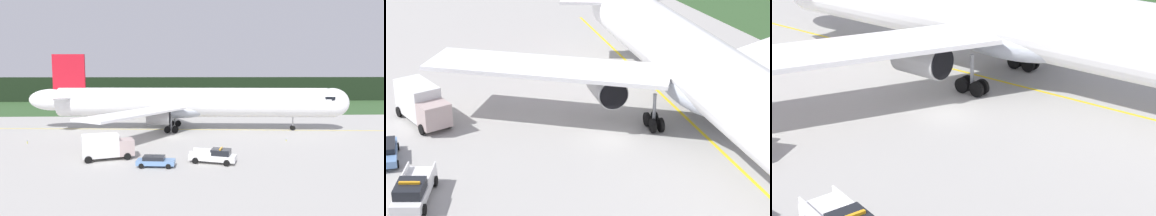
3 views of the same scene
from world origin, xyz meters
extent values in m
plane|color=#A5A29E|center=(0.00, 0.00, 0.00)|extent=(320.00, 320.00, 0.00)
cube|color=#2F4F28|center=(0.00, 49.69, 0.02)|extent=(320.00, 43.85, 0.04)
cube|color=black|center=(0.00, 71.15, 4.52)|extent=(288.00, 4.37, 9.05)
cube|color=yellow|center=(3.26, 7.56, 0.00)|extent=(81.43, 6.94, 0.01)
cylinder|color=white|center=(3.26, 7.56, 5.31)|extent=(51.33, 9.68, 5.55)
ellipsoid|color=white|center=(29.80, 5.39, 5.31)|extent=(6.54, 6.03, 5.55)
ellipsoid|color=white|center=(-23.84, 9.77, 5.72)|extent=(9.19, 4.87, 4.16)
ellipsoid|color=#A9B1BC|center=(0.71, 7.77, 3.78)|extent=(12.76, 6.81, 3.05)
cube|color=black|center=(28.50, 5.50, 6.28)|extent=(2.22, 5.40, 0.70)
cube|color=white|center=(-3.98, 19.80, 4.61)|extent=(13.56, 21.48, 0.35)
cylinder|color=#A2A2A2|center=(-1.57, 15.18, 3.38)|extent=(4.06, 2.86, 2.56)
cylinder|color=black|center=(0.40, 15.02, 3.38)|extent=(0.31, 2.36, 2.35)
cube|color=white|center=(-5.87, -3.34, 4.61)|extent=(16.14, 20.66, 0.35)
cylinder|color=#A2A2A2|center=(-2.75, 0.82, 3.38)|extent=(4.06, 2.86, 2.56)
cylinder|color=black|center=(-0.77, 0.66, 3.38)|extent=(0.31, 2.36, 2.35)
cube|color=red|center=(-20.30, 9.48, 10.45)|extent=(6.30, 0.95, 8.06)
cube|color=white|center=(-20.52, 12.92, 6.28)|extent=(4.28, 6.90, 0.28)
cube|color=white|center=(-21.08, 6.13, 6.28)|extent=(5.13, 7.02, 0.28)
cylinder|color=gray|center=(22.59, 5.98, 1.72)|extent=(0.20, 0.20, 2.53)
cylinder|color=black|center=(22.61, 6.24, 0.45)|extent=(0.91, 0.29, 0.90)
cylinder|color=black|center=(22.57, 5.72, 0.45)|extent=(0.91, 0.29, 0.90)
cylinder|color=gray|center=(0.01, 11.44, 1.87)|extent=(0.28, 0.28, 2.53)
cylinder|color=black|center=(0.68, 11.04, 0.60)|extent=(1.22, 0.40, 1.20)
cylinder|color=black|center=(0.74, 11.74, 0.60)|extent=(1.22, 0.40, 1.20)
cylinder|color=black|center=(-0.71, 11.15, 0.60)|extent=(1.22, 0.40, 1.20)
cylinder|color=black|center=(-0.66, 11.85, 0.60)|extent=(1.22, 0.40, 1.20)
cylinder|color=gray|center=(-0.58, 4.25, 1.87)|extent=(0.28, 0.28, 2.53)
cylinder|color=black|center=(0.15, 4.55, 0.60)|extent=(1.22, 0.40, 1.20)
cylinder|color=black|center=(0.09, 3.85, 0.60)|extent=(1.22, 0.40, 1.20)
cylinder|color=black|center=(-1.24, 4.66, 0.60)|extent=(1.22, 0.40, 1.20)
cylinder|color=black|center=(-1.30, 3.96, 0.60)|extent=(1.22, 0.40, 1.20)
cube|color=silver|center=(4.81, -16.10, 0.73)|extent=(6.03, 3.75, 0.70)
cube|color=black|center=(5.78, -16.43, 1.43)|extent=(2.75, 2.48, 0.70)
cube|color=silver|center=(3.83, -14.75, 1.31)|extent=(2.61, 0.99, 0.45)
cube|color=silver|center=(3.21, -16.54, 1.31)|extent=(2.61, 0.99, 0.45)
cube|color=orange|center=(5.78, -16.43, 1.86)|extent=(0.65, 1.38, 0.16)
cylinder|color=black|center=(6.97, -15.77, 0.38)|extent=(0.80, 0.48, 0.76)
cylinder|color=black|center=(6.30, -17.69, 0.38)|extent=(0.80, 0.48, 0.76)
cylinder|color=black|center=(3.31, -14.50, 0.38)|extent=(0.80, 0.48, 0.76)
cylinder|color=black|center=(2.65, -16.42, 0.38)|extent=(0.80, 0.48, 0.76)
cube|color=#B59E9B|center=(-6.20, -13.12, 1.45)|extent=(2.52, 2.85, 2.00)
cube|color=silver|center=(-9.25, -14.06, 1.87)|extent=(4.97, 3.61, 2.84)
cylinder|color=#99999E|center=(-8.39, -13.80, 0.36)|extent=(0.77, 0.32, 1.04)
cylinder|color=#99999E|center=(-10.10, -14.32, 0.36)|extent=(0.77, 0.32, 1.04)
cylinder|color=black|center=(-6.56, -11.98, 0.45)|extent=(0.94, 0.51, 0.90)
cylinder|color=black|center=(-5.85, -14.27, 0.45)|extent=(0.94, 0.51, 0.90)
cylinder|color=black|center=(-11.09, -13.37, 0.45)|extent=(0.94, 0.51, 0.90)
cylinder|color=black|center=(-10.38, -15.67, 0.45)|extent=(0.94, 0.51, 0.90)
cube|color=#6088BC|center=(-2.06, -17.46, 0.57)|extent=(4.63, 2.16, 0.55)
cube|color=black|center=(-2.28, -17.44, 1.08)|extent=(2.65, 1.76, 0.45)
cylinder|color=black|center=(-0.41, -16.75, 0.30)|extent=(0.62, 0.24, 0.60)
cylinder|color=black|center=(-0.59, -18.50, 0.30)|extent=(0.62, 0.24, 0.60)
cylinder|color=black|center=(-3.53, -16.43, 0.30)|extent=(0.62, 0.24, 0.60)
cylinder|color=black|center=(-3.71, -18.18, 0.30)|extent=(0.62, 0.24, 0.60)
cylinder|color=yellow|center=(18.09, -3.84, 0.13)|extent=(0.10, 0.10, 0.26)
sphere|color=blue|center=(18.09, -3.84, 0.31)|extent=(0.12, 0.12, 0.12)
cylinder|color=yellow|center=(-22.88, -3.84, 0.20)|extent=(0.10, 0.10, 0.40)
sphere|color=blue|center=(-22.88, -3.84, 0.45)|extent=(0.12, 0.12, 0.12)
camera|label=1|loc=(0.42, -55.71, 11.15)|focal=31.03mm
camera|label=2|loc=(45.78, -18.85, 22.94)|focal=62.56mm
camera|label=3|loc=(24.92, -36.42, 18.49)|focal=62.84mm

